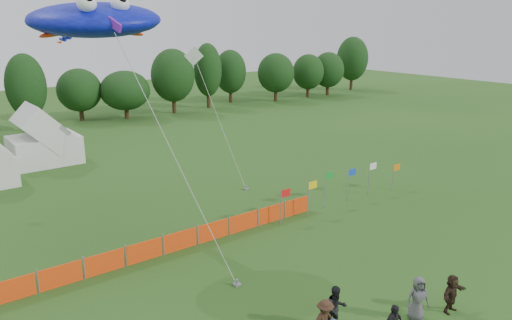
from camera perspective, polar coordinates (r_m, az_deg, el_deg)
ground at (r=21.04m, az=10.45°, el=-17.43°), size 160.00×160.00×0.00m
treeline at (r=58.86m, az=-22.51°, el=7.52°), size 104.57×8.78×8.36m
tent_right at (r=44.26m, az=-23.10°, el=2.03°), size 5.27×4.21×3.72m
barrier_fence at (r=26.18m, az=-8.65°, el=-9.09°), size 17.90×0.06×1.00m
flag_row at (r=32.08m, az=9.67°, el=-2.64°), size 10.73×0.67×2.23m
spectator_b at (r=19.89m, az=9.14°, el=-16.40°), size 1.04×0.91×1.81m
spectator_e at (r=21.17m, az=18.00°, el=-14.84°), size 1.07×0.95×1.85m
spectator_f at (r=22.18m, az=21.45°, el=-14.03°), size 1.52×0.53×1.62m
stingray_kite at (r=25.84m, az=-18.23°, el=14.94°), size 7.57×15.89×12.52m
small_kite_white at (r=35.48m, az=-5.75°, el=8.33°), size 2.05×4.81×9.65m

